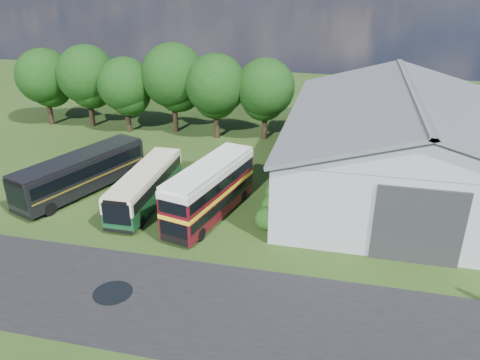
% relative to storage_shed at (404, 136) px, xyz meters
% --- Properties ---
extents(ground, '(120.00, 120.00, 0.00)m').
position_rel_storage_shed_xyz_m(ground, '(-15.00, -15.98, -4.17)').
color(ground, '#203611').
rests_on(ground, ground).
extents(asphalt_road, '(60.00, 8.00, 0.02)m').
position_rel_storage_shed_xyz_m(asphalt_road, '(-12.00, -18.98, -4.17)').
color(asphalt_road, black).
rests_on(asphalt_road, ground).
extents(puddle, '(2.20, 2.20, 0.01)m').
position_rel_storage_shed_xyz_m(puddle, '(-16.50, -18.98, -4.17)').
color(puddle, black).
rests_on(puddle, ground).
extents(storage_shed, '(18.80, 24.80, 8.15)m').
position_rel_storage_shed_xyz_m(storage_shed, '(0.00, 0.00, 0.00)').
color(storage_shed, gray).
rests_on(storage_shed, ground).
extents(tree_far_left, '(6.12, 6.12, 8.64)m').
position_rel_storage_shed_xyz_m(tree_far_left, '(-38.00, 8.02, 1.40)').
color(tree_far_left, black).
rests_on(tree_far_left, ground).
extents(tree_left_a, '(6.46, 6.46, 9.12)m').
position_rel_storage_shed_xyz_m(tree_left_a, '(-33.00, 8.52, 1.71)').
color(tree_left_a, black).
rests_on(tree_left_a, ground).
extents(tree_left_b, '(5.78, 5.78, 8.16)m').
position_rel_storage_shed_xyz_m(tree_left_b, '(-28.00, 7.52, 1.09)').
color(tree_left_b, black).
rests_on(tree_left_b, ground).
extents(tree_mid, '(6.80, 6.80, 9.60)m').
position_rel_storage_shed_xyz_m(tree_mid, '(-23.00, 8.82, 2.02)').
color(tree_mid, black).
rests_on(tree_mid, ground).
extents(tree_right_a, '(6.26, 6.26, 8.83)m').
position_rel_storage_shed_xyz_m(tree_right_a, '(-18.00, 7.82, 1.52)').
color(tree_right_a, black).
rests_on(tree_right_a, ground).
extents(tree_right_b, '(5.98, 5.98, 8.45)m').
position_rel_storage_shed_xyz_m(tree_right_b, '(-13.00, 8.62, 1.27)').
color(tree_right_b, black).
rests_on(tree_right_b, ground).
extents(shrub_front, '(1.70, 1.70, 1.70)m').
position_rel_storage_shed_xyz_m(shrub_front, '(-9.40, -9.98, -4.17)').
color(shrub_front, '#194714').
rests_on(shrub_front, ground).
extents(shrub_mid, '(1.60, 1.60, 1.60)m').
position_rel_storage_shed_xyz_m(shrub_mid, '(-9.40, -7.98, -4.17)').
color(shrub_mid, '#194714').
rests_on(shrub_mid, ground).
extents(shrub_back, '(1.80, 1.80, 1.80)m').
position_rel_storage_shed_xyz_m(shrub_back, '(-9.40, -5.98, -4.17)').
color(shrub_back, '#194714').
rests_on(shrub_back, ground).
extents(bus_green_single, '(2.48, 10.03, 2.76)m').
position_rel_storage_shed_xyz_m(bus_green_single, '(-19.03, -8.34, -2.70)').
color(bus_green_single, black).
rests_on(bus_green_single, ground).
extents(bus_maroon_double, '(4.51, 9.73, 4.05)m').
position_rel_storage_shed_xyz_m(bus_maroon_double, '(-13.69, -9.22, -2.14)').
color(bus_maroon_double, black).
rests_on(bus_maroon_double, ground).
extents(bus_dark_single, '(6.37, 11.61, 3.14)m').
position_rel_storage_shed_xyz_m(bus_dark_single, '(-24.87, -7.56, -2.49)').
color(bus_dark_single, black).
rests_on(bus_dark_single, ground).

